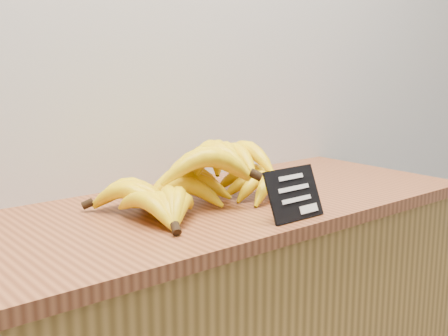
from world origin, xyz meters
TOP-DOWN VIEW (x-y plane):
  - counter_top at (0.08, 2.75)m, footprint 1.33×0.54m
  - chalkboard_sign at (0.14, 2.54)m, footprint 0.14×0.05m
  - banana_pile at (0.06, 2.75)m, footprint 0.54×0.35m

SIDE VIEW (x-z plane):
  - counter_top at x=0.08m, z-range 0.90..0.93m
  - chalkboard_sign at x=0.14m, z-range 0.93..1.04m
  - banana_pile at x=0.06m, z-range 0.92..1.05m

